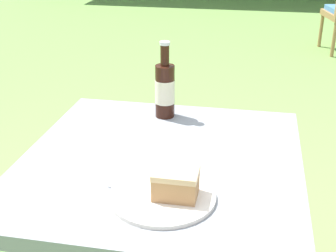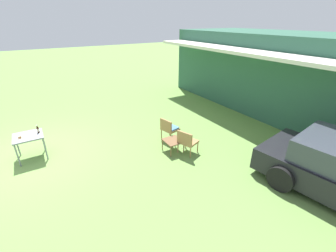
% 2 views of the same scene
% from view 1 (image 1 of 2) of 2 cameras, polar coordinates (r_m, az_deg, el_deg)
% --- Properties ---
extents(patio_table, '(0.74, 0.77, 0.74)m').
position_cam_1_polar(patio_table, '(1.29, -0.86, -7.10)').
color(patio_table, gray).
rests_on(patio_table, ground_plane).
extents(cake_on_plate, '(0.25, 0.25, 0.07)m').
position_cam_1_polar(cake_on_plate, '(1.07, 0.04, -7.85)').
color(cake_on_plate, silver).
rests_on(cake_on_plate, patio_table).
extents(cola_bottle_near, '(0.06, 0.06, 0.24)m').
position_cam_1_polar(cola_bottle_near, '(1.48, -0.38, 4.52)').
color(cola_bottle_near, black).
rests_on(cola_bottle_near, patio_table).
extents(fork, '(0.17, 0.06, 0.01)m').
position_cam_1_polar(fork, '(1.09, -3.27, -8.39)').
color(fork, silver).
rests_on(fork, patio_table).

